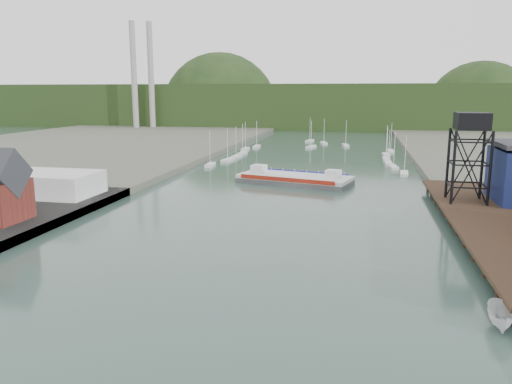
% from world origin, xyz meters
% --- Properties ---
extents(ground, '(600.00, 600.00, 0.00)m').
position_xyz_m(ground, '(0.00, 0.00, 0.00)').
color(ground, '#2F4A41').
rests_on(ground, ground).
extents(east_pier, '(14.00, 70.00, 2.45)m').
position_xyz_m(east_pier, '(37.00, 45.00, 1.90)').
color(east_pier, black).
rests_on(east_pier, ground).
extents(white_shed, '(18.00, 12.00, 4.50)m').
position_xyz_m(white_shed, '(-44.00, 50.00, 3.85)').
color(white_shed, silver).
rests_on(white_shed, west_quay).
extents(lift_tower, '(6.50, 6.50, 16.00)m').
position_xyz_m(lift_tower, '(35.00, 58.00, 15.65)').
color(lift_tower, black).
rests_on(lift_tower, east_pier).
extents(marina_sailboats, '(57.71, 92.65, 0.90)m').
position_xyz_m(marina_sailboats, '(0.08, 138.46, 0.35)').
color(marina_sailboats, silver).
rests_on(marina_sailboats, ground).
extents(smokestacks, '(11.20, 8.20, 60.00)m').
position_xyz_m(smokestacks, '(-106.00, 232.50, 30.00)').
color(smokestacks, '#989793').
rests_on(smokestacks, ground).
extents(distant_hills, '(500.00, 120.00, 80.00)m').
position_xyz_m(distant_hills, '(-3.98, 301.35, 10.38)').
color(distant_hills, black).
rests_on(distant_hills, ground).
extents(chain_ferry, '(28.63, 17.11, 3.86)m').
position_xyz_m(chain_ferry, '(0.63, 81.36, 1.11)').
color(chain_ferry, '#4E4E50').
rests_on(chain_ferry, ground).
extents(motorboat, '(2.59, 5.71, 2.14)m').
position_xyz_m(motorboat, '(29.29, 10.37, 1.07)').
color(motorboat, silver).
rests_on(motorboat, ground).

